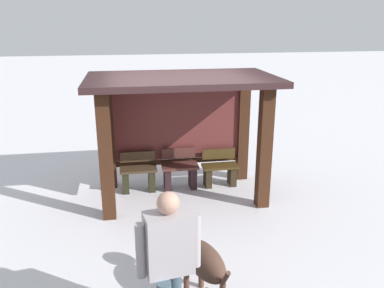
{
  "coord_description": "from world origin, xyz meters",
  "views": [
    {
      "loc": [
        -0.93,
        -6.62,
        3.15
      ],
      "look_at": [
        0.14,
        -0.23,
        1.07
      ],
      "focal_mm": 36.72,
      "sensor_mm": 36.0,
      "label": 1
    }
  ],
  "objects": [
    {
      "name": "ground_plane",
      "position": [
        0.0,
        0.0,
        0.0
      ],
      "size": [
        60.0,
        60.0,
        0.0
      ],
      "primitive_type": "plane",
      "color": "silver"
    },
    {
      "name": "bus_shelter",
      "position": [
        -0.08,
        0.15,
        1.6
      ],
      "size": [
        3.22,
        1.88,
        2.21
      ],
      "color": "#3C2012",
      "rests_on": "ground"
    },
    {
      "name": "bench_left_inside",
      "position": [
        -0.79,
        0.36,
        0.31
      ],
      "size": [
        0.69,
        0.34,
        0.74
      ],
      "color": "#41311F",
      "rests_on": "ground"
    },
    {
      "name": "bench_center_inside",
      "position": [
        0.0,
        0.36,
        0.32
      ],
      "size": [
        0.69,
        0.4,
        0.76
      ],
      "color": "#4F2923",
      "rests_on": "ground"
    },
    {
      "name": "bench_right_inside",
      "position": [
        0.79,
        0.36,
        0.29
      ],
      "size": [
        0.69,
        0.34,
        0.7
      ],
      "color": "#433115",
      "rests_on": "ground"
    },
    {
      "name": "person_walking",
      "position": [
        -0.61,
        -3.35,
        0.96
      ],
      "size": [
        0.65,
        0.51,
        1.64
      ],
      "color": "#B3ABAF",
      "rests_on": "ground"
    },
    {
      "name": "dog",
      "position": [
        -0.19,
        -2.82,
        0.55
      ],
      "size": [
        0.56,
        1.09,
        0.77
      ],
      "color": "#513529",
      "rests_on": "ground"
    }
  ]
}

